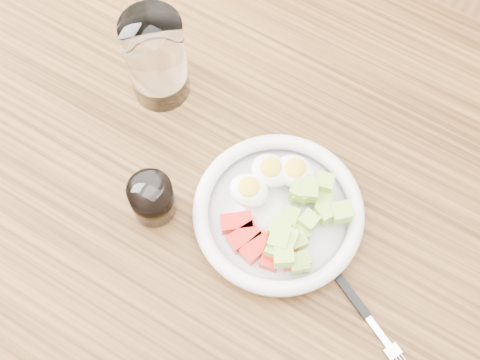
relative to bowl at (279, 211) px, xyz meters
The scene contains 6 objects.
ground 0.79m from the bowl, behind, with size 4.00×4.00×0.00m, color brown.
dining_table 0.14m from the bowl, behind, with size 1.50×0.90×0.77m.
bowl is the anchor object (origin of this frame).
fork 0.16m from the bowl, 19.60° to the right, with size 0.16×0.09×0.01m.
water_glass 0.27m from the bowl, 160.45° to the left, with size 0.09×0.09×0.15m, color white.
coffee_glass 0.17m from the bowl, 153.50° to the right, with size 0.06×0.06×0.07m.
Camera 1 is at (0.17, -0.30, 1.64)m, focal length 50.00 mm.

